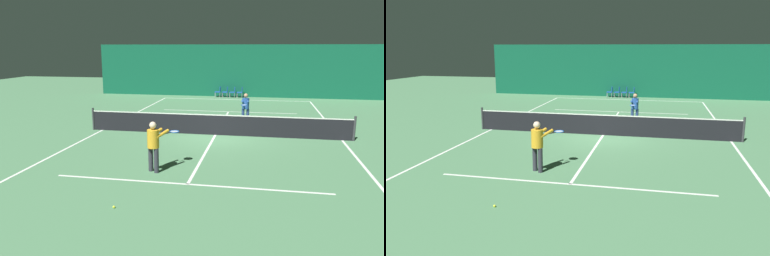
% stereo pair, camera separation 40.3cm
% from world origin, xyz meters
% --- Properties ---
extents(ground_plane, '(60.00, 60.00, 0.00)m').
position_xyz_m(ground_plane, '(0.00, 0.00, 0.00)').
color(ground_plane, '#4C7F56').
extents(backdrop_curtain, '(23.00, 0.12, 4.14)m').
position_xyz_m(backdrop_curtain, '(0.00, 13.71, 2.07)').
color(backdrop_curtain, '#0F5138').
rests_on(backdrop_curtain, ground).
extents(court_line_baseline_far, '(11.00, 0.10, 0.00)m').
position_xyz_m(court_line_baseline_far, '(0.00, 11.90, 0.00)').
color(court_line_baseline_far, white).
rests_on(court_line_baseline_far, ground).
extents(court_line_service_far, '(8.25, 0.10, 0.00)m').
position_xyz_m(court_line_service_far, '(0.00, 6.40, 0.00)').
color(court_line_service_far, white).
rests_on(court_line_service_far, ground).
extents(court_line_service_near, '(8.25, 0.10, 0.00)m').
position_xyz_m(court_line_service_near, '(0.00, -6.40, 0.00)').
color(court_line_service_near, white).
rests_on(court_line_service_near, ground).
extents(court_line_sideline_left, '(0.10, 23.80, 0.00)m').
position_xyz_m(court_line_sideline_left, '(-5.50, 0.00, 0.00)').
color(court_line_sideline_left, white).
rests_on(court_line_sideline_left, ground).
extents(court_line_sideline_right, '(0.10, 23.80, 0.00)m').
position_xyz_m(court_line_sideline_right, '(5.50, 0.00, 0.00)').
color(court_line_sideline_right, white).
rests_on(court_line_sideline_right, ground).
extents(court_line_centre, '(0.10, 12.80, 0.00)m').
position_xyz_m(court_line_centre, '(0.00, 0.00, 0.00)').
color(court_line_centre, white).
rests_on(court_line_centre, ground).
extents(tennis_net, '(12.00, 0.10, 1.07)m').
position_xyz_m(tennis_net, '(0.00, 0.00, 0.51)').
color(tennis_net, black).
rests_on(tennis_net, ground).
extents(player_near, '(0.97, 1.34, 1.64)m').
position_xyz_m(player_near, '(-1.27, -5.46, 0.96)').
color(player_near, '#2D2D38').
rests_on(player_near, ground).
extents(player_far, '(0.41, 1.32, 1.58)m').
position_xyz_m(player_far, '(1.20, 2.92, 0.92)').
color(player_far, navy).
rests_on(player_far, ground).
extents(courtside_chair_0, '(0.44, 0.44, 0.84)m').
position_xyz_m(courtside_chair_0, '(-1.43, 13.16, 0.49)').
color(courtside_chair_0, '#99999E').
rests_on(courtside_chair_0, ground).
extents(courtside_chair_1, '(0.44, 0.44, 0.84)m').
position_xyz_m(courtside_chair_1, '(-0.85, 13.16, 0.49)').
color(courtside_chair_1, '#99999E').
rests_on(courtside_chair_1, ground).
extents(courtside_chair_2, '(0.44, 0.44, 0.84)m').
position_xyz_m(courtside_chair_2, '(-0.27, 13.16, 0.49)').
color(courtside_chair_2, '#99999E').
rests_on(courtside_chair_2, ground).
extents(courtside_chair_3, '(0.44, 0.44, 0.84)m').
position_xyz_m(courtside_chair_3, '(0.32, 13.16, 0.49)').
color(courtside_chair_3, '#99999E').
rests_on(courtside_chair_3, ground).
extents(tennis_ball, '(0.07, 0.07, 0.07)m').
position_xyz_m(tennis_ball, '(-1.48, -8.38, 0.03)').
color(tennis_ball, '#D1DB33').
rests_on(tennis_ball, ground).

